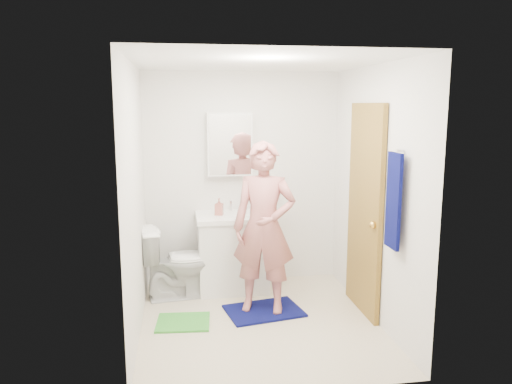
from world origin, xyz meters
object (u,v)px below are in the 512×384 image
Objects in this scene: medicine_cabinet at (230,144)px; toilet at (179,262)px; soap_dispenser at (219,207)px; toothbrush_cup at (258,207)px; vanity_cabinet at (233,254)px; towel at (394,201)px; man at (264,228)px.

toilet is at bearing -147.93° from medicine_cabinet.
medicine_cabinet is at bearing -66.03° from toilet.
soap_dispenser is 1.57× the size of toothbrush_cup.
vanity_cabinet is at bearing -157.11° from toothbrush_cup.
medicine_cabinet reaches higher than toothbrush_cup.
towel is 2.00m from soap_dispenser.
man is (0.24, -0.89, -0.74)m from medicine_cabinet.
towel is at bearing -61.36° from toothbrush_cup.
man reaches higher than towel.
towel reaches higher than toothbrush_cup.
toothbrush_cup reaches higher than vanity_cabinet.
toothbrush_cup is (0.30, -0.10, -0.70)m from medicine_cabinet.
medicine_cabinet reaches higher than toilet.
towel is at bearing -135.12° from toilet.
toilet is at bearing -162.97° from toothbrush_cup.
soap_dispenser is (-1.33, 1.47, -0.31)m from towel.
medicine_cabinet is (0.00, 0.22, 1.20)m from vanity_cabinet.
vanity_cabinet is 2.08m from towel.
toilet is at bearing 165.75° from man.
soap_dispenser reaches higher than vanity_cabinet.
medicine_cabinet is 0.71m from soap_dispenser.
toilet is at bearing 142.98° from towel.
toilet is 0.46× the size of man.
medicine_cabinet is 0.87× the size of towel.
vanity_cabinet is 0.84m from man.
vanity_cabinet reaches higher than toilet.
man is at bearing -94.58° from toothbrush_cup.
medicine_cabinet is 0.77m from toothbrush_cup.
toothbrush_cup is at bearing -81.07° from toilet.
toothbrush_cup reaches higher than toilet.
man reaches higher than toothbrush_cup.
towel is at bearing -47.93° from soap_dispenser.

